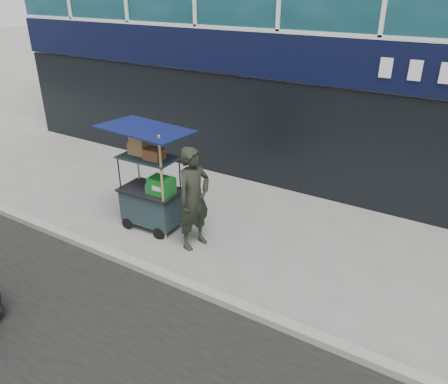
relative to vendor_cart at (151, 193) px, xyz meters
The scene contains 4 objects.
ground 1.65m from the vendor_cart, 42.87° to the right, with size 80.00×80.00×0.00m, color slate.
curb 1.76m from the vendor_cart, 48.04° to the right, with size 80.00×0.18×0.12m, color gray.
vendor_cart is the anchor object (origin of this frame).
vendor_man 1.09m from the vendor_cart, ahead, with size 0.68×0.45×1.86m, color black.
Camera 1 is at (3.93, -4.53, 4.31)m, focal length 35.00 mm.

